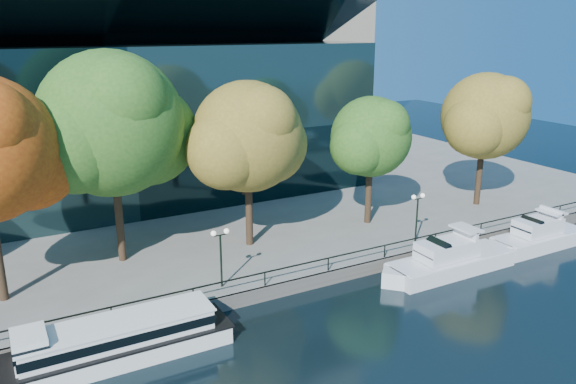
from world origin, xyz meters
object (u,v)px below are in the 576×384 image
cruiser_far (536,236)px  tree_2 (114,127)px  tour_boat (104,343)px  tree_3 (250,139)px  tree_5 (487,118)px  lamp_1 (220,245)px  tree_4 (373,138)px  lamp_2 (418,207)px  cruiser_near (447,260)px

cruiser_far → tree_2: size_ratio=0.65×
tour_boat → tree_3: bearing=35.7°
tree_2 → tree_5: tree_2 is taller
tree_2 → lamp_1: tree_2 is taller
tree_4 → lamp_2: 7.26m
lamp_1 → tree_3: bearing=49.9°
tree_3 → cruiser_near: bearing=-41.3°
tree_4 → tree_2: bearing=174.7°
cruiser_near → lamp_2: lamp_2 is taller
tree_3 → tree_4: 11.33m
tree_3 → tree_5: 23.83m
lamp_2 → tree_5: bearing=21.9°
tree_2 → tree_3: size_ratio=1.18×
tree_2 → tree_5: (33.35, -2.71, -1.55)m
cruiser_near → tree_2: (-20.80, 11.57, 9.92)m
tour_boat → tree_3: size_ratio=1.13×
tour_boat → lamp_1: bearing=23.7°
cruiser_near → tree_3: 17.21m
tree_2 → lamp_2: 23.58m
cruiser_near → tree_3: tree_3 is taller
tour_boat → cruiser_near: bearing=-0.7°
tree_2 → lamp_2: size_ratio=3.78×
tree_4 → lamp_2: size_ratio=2.75×
cruiser_near → tree_2: tree_2 is taller
cruiser_near → lamp_2: (0.41, 3.98, 2.95)m
tree_3 → tour_boat: bearing=-144.3°
cruiser_near → lamp_2: size_ratio=2.84×
tree_5 → lamp_2: 14.17m
lamp_1 → lamp_2: bearing=0.0°
tree_4 → lamp_2: bearing=-86.2°
tree_3 → lamp_2: (11.66, -5.92, -5.50)m
tree_3 → tree_4: size_ratio=1.16×
tree_4 → lamp_1: bearing=-160.8°
cruiser_near → tree_2: 25.78m
cruiser_near → tree_2: size_ratio=0.75×
tree_2 → tree_4: bearing=-5.3°
cruiser_near → tree_5: bearing=35.2°
tree_5 → tour_boat: bearing=-167.0°
tree_4 → lamp_2: (0.38, -5.67, -4.52)m
tree_2 → tree_3: bearing=-9.9°
lamp_2 → cruiser_far: bearing=-21.9°
tree_5 → tree_3: bearing=177.5°
cruiser_far → tour_boat: bearing=179.7°
tree_2 → lamp_2: (21.21, -7.59, -6.97)m
tour_boat → cruiser_near: cruiser_near is taller
tour_boat → tree_5: size_ratio=1.15×
lamp_2 → tree_2: bearing=160.3°
cruiser_far → lamp_2: (-9.59, 3.85, 2.95)m
cruiser_far → lamp_1: bearing=171.6°
tree_5 → lamp_1: bearing=-170.4°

